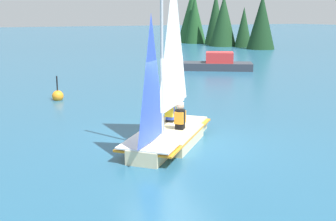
{
  "coord_description": "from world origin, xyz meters",
  "views": [
    {
      "loc": [
        10.31,
        -5.31,
        3.61
      ],
      "look_at": [
        0.0,
        0.0,
        0.98
      ],
      "focal_mm": 45.0,
      "sensor_mm": 36.0,
      "label": 1
    }
  ],
  "objects_px": {
    "sailor_crew": "(170,114)",
    "buoy_marker": "(58,96)",
    "sailboat_main": "(168,120)",
    "motorboat_distant": "(215,64)",
    "sailor_helm": "(180,120)"
  },
  "relations": [
    {
      "from": "sailor_crew",
      "to": "buoy_marker",
      "type": "relative_size",
      "value": 1.03
    },
    {
      "from": "sailboat_main",
      "to": "motorboat_distant",
      "type": "distance_m",
      "value": 17.1
    },
    {
      "from": "sailor_helm",
      "to": "sailor_crew",
      "type": "relative_size",
      "value": 1.0
    },
    {
      "from": "sailboat_main",
      "to": "sailor_crew",
      "type": "xyz_separation_m",
      "value": [
        -0.94,
        0.56,
        -0.07
      ]
    },
    {
      "from": "sailor_crew",
      "to": "motorboat_distant",
      "type": "height_order",
      "value": "motorboat_distant"
    },
    {
      "from": "sailor_crew",
      "to": "motorboat_distant",
      "type": "relative_size",
      "value": 0.22
    },
    {
      "from": "sailor_helm",
      "to": "motorboat_distant",
      "type": "relative_size",
      "value": 0.22
    },
    {
      "from": "sailor_crew",
      "to": "motorboat_distant",
      "type": "bearing_deg",
      "value": -172.28
    },
    {
      "from": "sailboat_main",
      "to": "sailor_helm",
      "type": "distance_m",
      "value": 0.42
    },
    {
      "from": "sailor_helm",
      "to": "buoy_marker",
      "type": "relative_size",
      "value": 1.03
    },
    {
      "from": "sailboat_main",
      "to": "sailor_crew",
      "type": "distance_m",
      "value": 1.09
    },
    {
      "from": "sailor_crew",
      "to": "motorboat_distant",
      "type": "xyz_separation_m",
      "value": [
        -12.55,
        9.96,
        -0.22
      ]
    },
    {
      "from": "sailor_crew",
      "to": "sailboat_main",
      "type": "bearing_deg",
      "value": 15.28
    },
    {
      "from": "sailor_helm",
      "to": "motorboat_distant",
      "type": "height_order",
      "value": "motorboat_distant"
    },
    {
      "from": "sailor_helm",
      "to": "buoy_marker",
      "type": "xyz_separation_m",
      "value": [
        -7.84,
        -1.76,
        -0.45
      ]
    }
  ]
}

